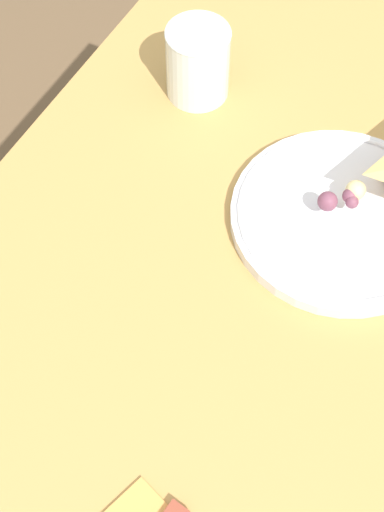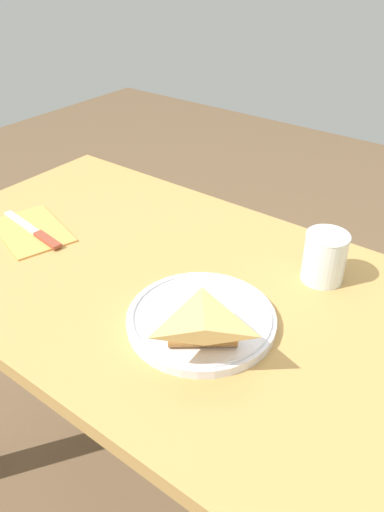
# 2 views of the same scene
# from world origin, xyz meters

# --- Properties ---
(ground_plane) EXTENTS (6.00, 6.00, 0.00)m
(ground_plane) POSITION_xyz_m (0.00, 0.00, 0.00)
(ground_plane) COLOR brown
(dining_table) EXTENTS (1.12, 0.64, 0.77)m
(dining_table) POSITION_xyz_m (0.00, 0.00, 0.64)
(dining_table) COLOR tan
(dining_table) RESTS_ON ground_plane
(plate_pizza) EXTENTS (0.25, 0.25, 0.05)m
(plate_pizza) POSITION_xyz_m (-0.13, 0.07, 0.79)
(plate_pizza) COLOR white
(plate_pizza) RESTS_ON dining_table
(milk_glass) EXTENTS (0.08, 0.08, 0.10)m
(milk_glass) POSITION_xyz_m (-0.24, -0.17, 0.82)
(milk_glass) COLOR white
(milk_glass) RESTS_ON dining_table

